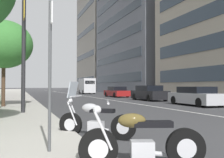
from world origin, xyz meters
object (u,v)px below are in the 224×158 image
Objects in this scene: delivery_van_ahead at (87,86)px; street_tree_far_plaza at (4,44)px; motorcycle_by_sign_pole at (141,143)px; car_far_down_avenue at (196,96)px; car_following_behind at (117,92)px; parking_sign_by_curb at (50,61)px; car_approaching_light at (149,93)px; motorcycle_nearest_camera at (95,121)px.

delivery_van_ahead is 30.05m from street_tree_far_plaza.
street_tree_far_plaza reaches higher than delivery_van_ahead.
motorcycle_by_sign_pole is 14.73m from car_far_down_avenue.
car_following_behind is at bearing -92.13° from motorcycle_by_sign_pole.
parking_sign_by_curb is (-10.01, 11.11, 1.19)m from car_far_down_avenue.
car_approaching_light is at bearing 179.54° from car_following_behind.
delivery_van_ahead reaches higher than motorcycle_nearest_camera.
motorcycle_nearest_camera reaches higher than car_approaching_light.
car_approaching_light is at bearing -83.31° from motorcycle_nearest_camera.
street_tree_far_plaza reaches higher than car_approaching_light.
delivery_van_ahead is (22.31, 0.39, 0.75)m from car_approaching_light.
parking_sign_by_curb is 11.99m from street_tree_far_plaza.
car_approaching_light is 0.98× the size of car_following_behind.
car_far_down_avenue is at bearing -47.98° from parking_sign_by_curb.
car_following_behind is (8.33, 0.11, -0.06)m from car_approaching_light.
parking_sign_by_curb is 0.55× the size of street_tree_far_plaza.
motorcycle_nearest_camera is 0.38× the size of car_approaching_light.
delivery_van_ahead is at bearing 0.46° from car_approaching_light.
car_following_behind reaches higher than motorcycle_by_sign_pole.
street_tree_far_plaza reaches higher than parking_sign_by_curb.
car_approaching_light reaches higher than car_following_behind.
delivery_van_ahead reaches higher than car_approaching_light.
car_following_behind is at bearing 2.40° from car_far_down_avenue.
motorcycle_nearest_camera is (2.64, 0.04, 0.02)m from motorcycle_by_sign_pole.
car_following_behind is (15.14, 0.14, -0.02)m from car_far_down_avenue.
car_far_down_avenue is 1.01× the size of car_approaching_light.
car_following_behind is 1.64× the size of parking_sign_by_curb.
motorcycle_by_sign_pole is 0.73× the size of parking_sign_by_curb.
delivery_van_ahead is at bearing -0.10° from car_following_behind.
motorcycle_by_sign_pole is 13.50m from street_tree_far_plaza.
parking_sign_by_curb is at bearing 155.21° from car_following_behind.
motorcycle_by_sign_pole is 20.32m from car_approaching_light.
motorcycle_by_sign_pole is 27.88m from car_following_behind.
car_following_behind is at bearing 0.23° from car_approaching_light.
street_tree_far_plaza is (-27.40, 12.11, 2.43)m from delivery_van_ahead.
parking_sign_by_curb is (-25.15, 10.97, 1.21)m from car_following_behind.
motorcycle_by_sign_pole is at bearing 140.41° from car_far_down_avenue.
delivery_van_ahead is at bearing -64.65° from motorcycle_nearest_camera.
car_following_behind is 27.47m from parking_sign_by_curb.
street_tree_far_plaza reaches higher than car_far_down_avenue.
car_far_down_avenue is 29.13m from delivery_van_ahead.
delivery_van_ahead reaches higher than motorcycle_by_sign_pole.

